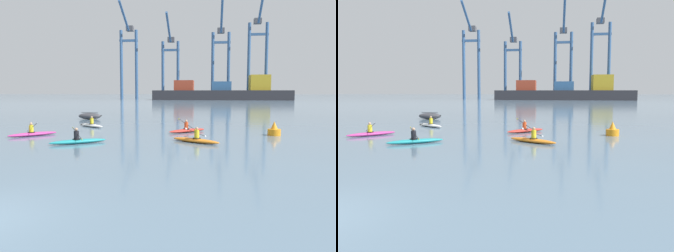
# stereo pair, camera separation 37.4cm
# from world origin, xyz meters

# --- Properties ---
(container_barge) EXTENTS (50.15, 11.35, 9.11)m
(container_barge) POSITION_xyz_m (10.45, 122.10, 2.79)
(container_barge) COLOR #28282D
(container_barge) RESTS_ON ground
(gantry_crane_west) EXTENTS (7.35, 18.06, 35.66)m
(gantry_crane_west) POSITION_xyz_m (-26.56, 128.03, 18.23)
(gantry_crane_west) COLOR #335684
(gantry_crane_west) RESTS_ON ground
(gantry_crane_west_mid) EXTENTS (7.57, 17.31, 33.16)m
(gantry_crane_west_mid) POSITION_xyz_m (-10.82, 136.56, 16.45)
(gantry_crane_west_mid) COLOR #335684
(gantry_crane_west_mid) RESTS_ON ground
(gantry_crane_east_mid) EXTENTS (7.38, 15.91, 35.92)m
(gantry_crane_east_mid) POSITION_xyz_m (9.80, 130.40, 17.59)
(gantry_crane_east_mid) COLOR #335684
(gantry_crane_east_mid) RESTS_ON ground
(gantry_crane_east) EXTENTS (7.78, 18.23, 38.99)m
(gantry_crane_east) POSITION_xyz_m (23.80, 128.88, 19.41)
(gantry_crane_east) COLOR #335684
(gantry_crane_east) RESTS_ON ground
(capsized_dinghy) EXTENTS (2.66, 1.25, 0.76)m
(capsized_dinghy) POSITION_xyz_m (-7.43, 29.63, 0.35)
(capsized_dinghy) COLOR #38383D
(capsized_dinghy) RESTS_ON ground
(channel_buoy) EXTENTS (0.90, 0.90, 1.00)m
(channel_buoy) POSITION_xyz_m (10.42, 17.52, 0.36)
(channel_buoy) COLOR orange
(channel_buoy) RESTS_ON ground
(kayak_magenta) EXTENTS (2.71, 2.94, 1.05)m
(kayak_magenta) POSITION_xyz_m (-6.33, 15.16, 0.17)
(kayak_magenta) COLOR #C13384
(kayak_magenta) RESTS_ON ground
(kayak_orange) EXTENTS (3.17, 2.37, 1.01)m
(kayak_orange) POSITION_xyz_m (5.07, 13.44, 0.17)
(kayak_orange) COLOR orange
(kayak_orange) RESTS_ON ground
(kayak_white) EXTENTS (3.04, 2.58, 1.02)m
(kayak_white) POSITION_xyz_m (-4.39, 21.58, 0.17)
(kayak_white) COLOR silver
(kayak_white) RESTS_ON ground
(kayak_teal) EXTENTS (3.10, 2.48, 0.95)m
(kayak_teal) POSITION_xyz_m (-1.85, 12.18, 0.17)
(kayak_teal) COLOR teal
(kayak_teal) RESTS_ON ground
(kayak_red) EXTENTS (2.91, 2.74, 1.03)m
(kayak_red) POSITION_xyz_m (4.21, 18.67, 0.17)
(kayak_red) COLOR red
(kayak_red) RESTS_ON ground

